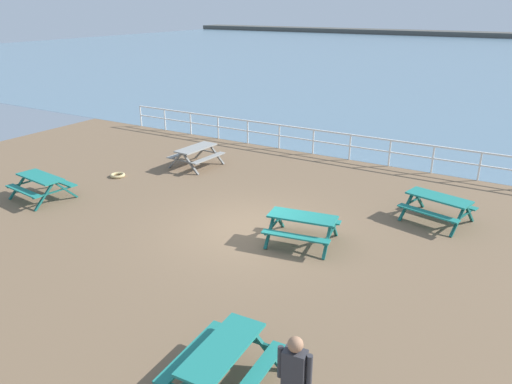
{
  "coord_description": "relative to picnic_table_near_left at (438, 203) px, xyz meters",
  "views": [
    {
      "loc": [
        6.66,
        -10.79,
        6.02
      ],
      "look_at": [
        -0.31,
        0.81,
        0.8
      ],
      "focal_mm": 34.4,
      "sensor_mm": 36.0,
      "label": 1
    }
  ],
  "objects": [
    {
      "name": "ground_plane",
      "position": [
        -4.41,
        -3.29,
        -0.68
      ],
      "size": [
        30.0,
        24.0,
        0.2
      ],
      "primitive_type": "cube",
      "color": "brown"
    },
    {
      "name": "sea_band",
      "position": [
        -4.41,
        49.46,
        -0.58
      ],
      "size": [
        142.0,
        90.0,
        0.01
      ],
      "primitive_type": "cube",
      "color": "slate",
      "rests_on": "ground"
    },
    {
      "name": "seaward_railing",
      "position": [
        -4.41,
        4.46,
        0.15
      ],
      "size": [
        23.07,
        0.07,
        1.08
      ],
      "color": "white",
      "rests_on": "ground"
    },
    {
      "name": "picnic_table_near_left",
      "position": [
        0.0,
        0.0,
        0.0
      ],
      "size": [
        2.1,
        1.88,
        0.8
      ],
      "rotation": [
        0.0,
        0.0,
        -0.23
      ],
      "color": "#1E7A70",
      "rests_on": "ground"
    },
    {
      "name": "picnic_table_near_right",
      "position": [
        -1.6,
        -8.75,
        0.0
      ],
      "size": [
        1.63,
        1.88,
        0.8
      ],
      "rotation": [
        0.0,
        0.0,
        1.62
      ],
      "color": "#1E7A70",
      "rests_on": "ground"
    },
    {
      "name": "picnic_table_mid_centre",
      "position": [
        -11.51,
        -4.82,
        0.0
      ],
      "size": [
        1.96,
        1.72,
        0.8
      ],
      "rotation": [
        0.0,
        0.0,
        -0.12
      ],
      "color": "#1E7A70",
      "rests_on": "ground"
    },
    {
      "name": "picnic_table_far_left",
      "position": [
        -2.8,
        -3.28,
        0.0
      ],
      "size": [
        2.02,
        1.79,
        0.8
      ],
      "rotation": [
        0.0,
        0.0,
        0.17
      ],
      "color": "#1E7A70",
      "rests_on": "ground"
    },
    {
      "name": "picnic_table_far_right",
      "position": [
        -9.27,
        0.53,
        0.0
      ],
      "size": [
        1.63,
        1.88,
        0.8
      ],
      "rotation": [
        0.0,
        0.0,
        1.52
      ],
      "color": "gray",
      "rests_on": "ground"
    },
    {
      "name": "visitor",
      "position": [
        -0.19,
        -8.95,
        0.36
      ],
      "size": [
        0.53,
        0.26,
        1.66
      ],
      "rotation": [
        0.0,
        0.0,
        1.68
      ],
      "color": "#1E2338",
      "rests_on": "ground"
    },
    {
      "name": "rope_coil",
      "position": [
        -11.03,
        -1.99,
        -0.53
      ],
      "size": [
        0.55,
        0.55,
        0.11
      ],
      "primitive_type": "torus",
      "color": "tan",
      "rests_on": "ground"
    }
  ]
}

